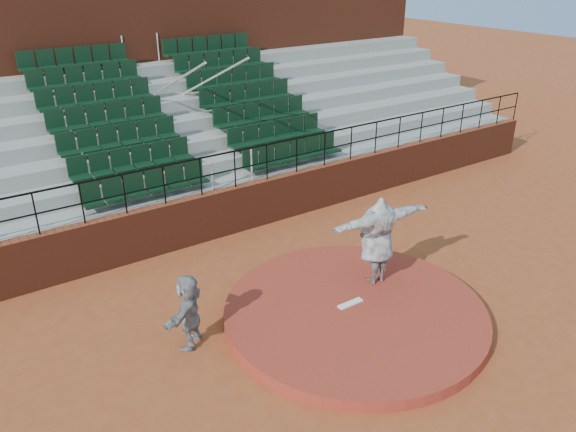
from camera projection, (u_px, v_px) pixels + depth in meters
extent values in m
plane|color=#954321|center=(354.00, 317.00, 11.87)|extent=(90.00, 90.00, 0.00)
cylinder|color=maroon|center=(355.00, 312.00, 11.81)|extent=(5.50, 5.50, 0.25)
cube|color=white|center=(350.00, 303.00, 11.87)|extent=(0.60, 0.15, 0.03)
cube|color=maroon|center=(237.00, 209.00, 15.33)|extent=(24.00, 0.30, 1.30)
cylinder|color=black|center=(234.00, 151.00, 14.63)|extent=(24.00, 0.05, 0.05)
cylinder|color=black|center=(235.00, 169.00, 14.85)|extent=(24.00, 0.04, 0.04)
cylinder|color=black|center=(36.00, 214.00, 12.30)|extent=(0.04, 0.04, 1.00)
cylinder|color=black|center=(82.00, 204.00, 12.81)|extent=(0.04, 0.04, 1.00)
cylinder|color=black|center=(125.00, 194.00, 13.32)|extent=(0.04, 0.04, 1.00)
cylinder|color=black|center=(164.00, 185.00, 13.83)|extent=(0.04, 0.04, 1.00)
cylinder|color=black|center=(201.00, 177.00, 14.34)|extent=(0.04, 0.04, 1.00)
cylinder|color=black|center=(235.00, 169.00, 14.85)|extent=(0.04, 0.04, 1.00)
cylinder|color=black|center=(267.00, 162.00, 15.36)|extent=(0.04, 0.04, 1.00)
cylinder|color=black|center=(297.00, 155.00, 15.86)|extent=(0.04, 0.04, 1.00)
cylinder|color=black|center=(325.00, 149.00, 16.37)|extent=(0.04, 0.04, 1.00)
cylinder|color=black|center=(351.00, 143.00, 16.88)|extent=(0.04, 0.04, 1.00)
cylinder|color=black|center=(376.00, 138.00, 17.39)|extent=(0.04, 0.04, 1.00)
cylinder|color=black|center=(399.00, 132.00, 17.90)|extent=(0.04, 0.04, 1.00)
cylinder|color=black|center=(421.00, 127.00, 18.41)|extent=(0.04, 0.04, 1.00)
cylinder|color=black|center=(442.00, 123.00, 18.92)|extent=(0.04, 0.04, 1.00)
cylinder|color=black|center=(462.00, 118.00, 19.43)|extent=(0.04, 0.04, 1.00)
cylinder|color=black|center=(481.00, 114.00, 19.94)|extent=(0.04, 0.04, 1.00)
cylinder|color=black|center=(499.00, 110.00, 20.45)|extent=(0.04, 0.04, 1.00)
cylinder|color=black|center=(516.00, 106.00, 20.96)|extent=(0.04, 0.04, 1.00)
cube|color=gray|center=(227.00, 202.00, 15.76)|extent=(24.00, 0.85, 1.30)
cube|color=black|center=(146.00, 185.00, 14.20)|extent=(3.30, 0.48, 0.72)
cube|color=black|center=(292.00, 153.00, 16.49)|extent=(3.30, 0.48, 0.72)
cube|color=gray|center=(212.00, 186.00, 16.32)|extent=(24.00, 0.85, 1.70)
cube|color=black|center=(132.00, 161.00, 14.66)|extent=(3.30, 0.48, 0.72)
cube|color=black|center=(276.00, 133.00, 16.96)|extent=(3.30, 0.48, 0.72)
cube|color=gray|center=(199.00, 171.00, 16.87)|extent=(24.00, 0.85, 2.10)
cube|color=black|center=(120.00, 138.00, 15.13)|extent=(3.30, 0.48, 0.72)
cube|color=black|center=(261.00, 114.00, 17.42)|extent=(3.30, 0.48, 0.72)
cube|color=gray|center=(186.00, 157.00, 17.42)|extent=(24.00, 0.85, 2.50)
cube|color=black|center=(107.00, 117.00, 15.60)|extent=(3.30, 0.48, 0.72)
cube|color=black|center=(247.00, 96.00, 17.89)|extent=(3.30, 0.48, 0.72)
cube|color=gray|center=(175.00, 144.00, 17.97)|extent=(24.00, 0.85, 2.90)
cube|color=black|center=(96.00, 97.00, 16.06)|extent=(3.30, 0.48, 0.72)
cube|color=black|center=(233.00, 79.00, 18.36)|extent=(3.30, 0.48, 0.72)
cube|color=gray|center=(163.00, 131.00, 18.52)|extent=(24.00, 0.85, 3.30)
cube|color=black|center=(85.00, 78.00, 16.53)|extent=(3.30, 0.48, 0.72)
cube|color=black|center=(221.00, 63.00, 18.82)|extent=(3.30, 0.48, 0.72)
cube|color=gray|center=(153.00, 120.00, 19.07)|extent=(24.00, 0.85, 3.70)
cube|color=black|center=(75.00, 60.00, 17.00)|extent=(3.30, 0.48, 0.72)
cube|color=black|center=(208.00, 47.00, 19.29)|extent=(3.30, 0.48, 0.72)
cylinder|color=silver|center=(161.00, 90.00, 16.20)|extent=(0.06, 5.97, 2.46)
cylinder|color=silver|center=(199.00, 85.00, 16.81)|extent=(0.06, 5.97, 2.46)
cube|color=maroon|center=(127.00, 61.00, 19.79)|extent=(24.00, 3.00, 7.10)
imported|color=black|center=(377.00, 240.00, 12.31)|extent=(2.57, 0.91, 2.05)
imported|color=black|center=(189.00, 311.00, 10.75)|extent=(1.36, 1.30, 1.54)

